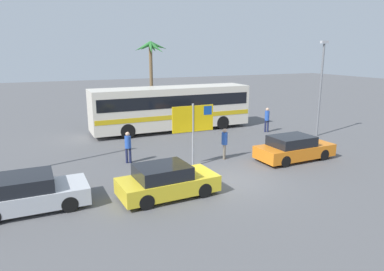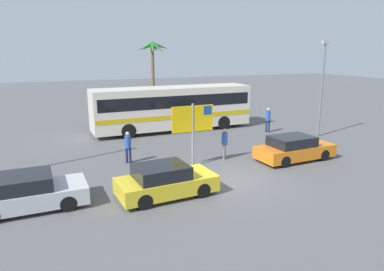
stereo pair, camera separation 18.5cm
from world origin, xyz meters
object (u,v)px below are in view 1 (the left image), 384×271
(car_orange, at_px, (294,148))
(car_silver, at_px, (29,193))
(bus_front_coach, at_px, (172,106))
(pedestrian_near_sign, at_px, (267,118))
(pedestrian_by_bus, at_px, (128,145))
(car_yellow, at_px, (166,181))
(ferry_sign, at_px, (194,121))
(pedestrian_crossing_lot, at_px, (225,141))

(car_orange, height_order, car_silver, same)
(bus_front_coach, xyz_separation_m, pedestrian_near_sign, (6.02, -3.35, -0.74))
(pedestrian_by_bus, bearing_deg, car_yellow, -151.85)
(car_orange, height_order, pedestrian_by_bus, pedestrian_by_bus)
(car_yellow, bearing_deg, pedestrian_near_sign, 33.64)
(ferry_sign, xyz_separation_m, car_orange, (5.33, -1.21, -1.69))
(pedestrian_near_sign, bearing_deg, pedestrian_crossing_lot, -14.94)
(bus_front_coach, height_order, pedestrian_crossing_lot, bus_front_coach)
(car_yellow, relative_size, pedestrian_crossing_lot, 2.40)
(ferry_sign, bearing_deg, car_yellow, -130.81)
(bus_front_coach, xyz_separation_m, car_orange, (3.39, -9.43, -1.15))
(car_yellow, xyz_separation_m, pedestrian_crossing_lot, (4.57, 3.45, 0.36))
(car_orange, distance_m, pedestrian_near_sign, 6.64)
(ferry_sign, distance_m, pedestrian_crossing_lot, 2.44)
(ferry_sign, relative_size, car_orange, 0.74)
(car_silver, height_order, pedestrian_by_bus, pedestrian_by_bus)
(car_silver, relative_size, car_yellow, 1.00)
(ferry_sign, height_order, pedestrian_by_bus, ferry_sign)
(pedestrian_near_sign, relative_size, pedestrian_crossing_lot, 1.05)
(car_orange, relative_size, pedestrian_near_sign, 2.44)
(ferry_sign, xyz_separation_m, pedestrian_crossing_lot, (2.00, 0.42, -1.33))
(ferry_sign, height_order, pedestrian_crossing_lot, ferry_sign)
(bus_front_coach, distance_m, ferry_sign, 8.47)
(ferry_sign, height_order, car_orange, ferry_sign)
(pedestrian_near_sign, bearing_deg, ferry_sign, -20.23)
(ferry_sign, relative_size, pedestrian_by_bus, 1.92)
(ferry_sign, distance_m, car_silver, 8.06)
(bus_front_coach, relative_size, pedestrian_near_sign, 6.55)
(car_silver, xyz_separation_m, pedestrian_by_bus, (4.69, 3.94, 0.34))
(car_orange, relative_size, car_yellow, 1.07)
(pedestrian_by_bus, xyz_separation_m, pedestrian_near_sign, (10.87, 3.03, 0.07))
(car_silver, bearing_deg, car_orange, 3.24)
(pedestrian_near_sign, bearing_deg, bus_front_coach, -80.78)
(car_yellow, bearing_deg, car_silver, 166.31)
(bus_front_coach, bearing_deg, car_yellow, -111.88)
(ferry_sign, bearing_deg, pedestrian_near_sign, 31.03)
(pedestrian_crossing_lot, bearing_deg, car_yellow, 70.92)
(bus_front_coach, distance_m, pedestrian_crossing_lot, 7.85)
(car_silver, height_order, pedestrian_near_sign, pedestrian_near_sign)
(bus_front_coach, xyz_separation_m, ferry_sign, (-1.94, -8.22, 0.54))
(car_silver, distance_m, pedestrian_crossing_lot, 9.93)
(car_orange, height_order, pedestrian_crossing_lot, pedestrian_crossing_lot)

